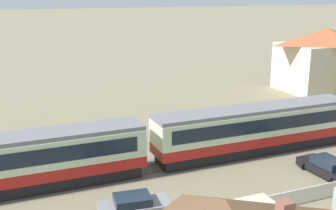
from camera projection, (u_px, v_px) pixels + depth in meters
The scene contains 5 objects.
passenger_train at pixel (258, 127), 34.76m from camera, with size 93.31×2.88×3.91m.
railway_track at pixel (210, 159), 33.67m from camera, with size 156.19×3.60×0.04m.
station_house_terracotta_roof at pixel (325, 58), 56.75m from camera, with size 12.56×8.30×8.26m.
parked_car_grey at pixel (134, 207), 24.95m from camera, with size 4.46×2.25×1.39m.
parked_car_black at pixel (327, 167), 30.66m from camera, with size 2.36×4.48×1.32m.
Camera 1 is at (-40.07, -27.89, 13.05)m, focal length 45.00 mm.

